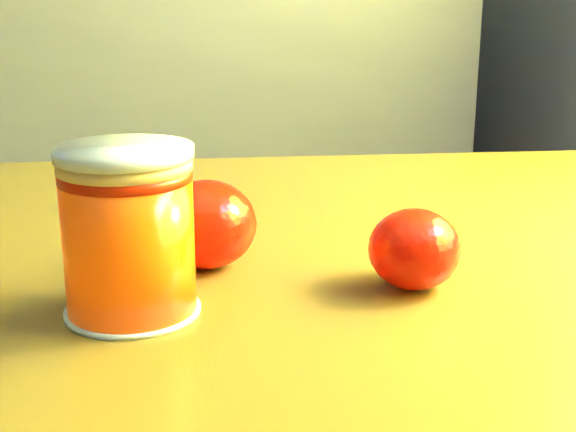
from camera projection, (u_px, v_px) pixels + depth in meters
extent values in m
cube|color=brown|center=(272.00, 276.00, 0.60)|extent=(1.04, 0.81, 0.04)
cylinder|color=#FF4805|center=(129.00, 243.00, 0.47)|extent=(0.08, 0.08, 0.09)
cylinder|color=#EBB560|center=(125.00, 164.00, 0.46)|extent=(0.08, 0.08, 0.01)
cylinder|color=silver|center=(124.00, 154.00, 0.46)|extent=(0.08, 0.08, 0.01)
ellipsoid|color=red|center=(414.00, 249.00, 0.52)|extent=(0.07, 0.07, 0.05)
ellipsoid|color=red|center=(206.00, 224.00, 0.55)|extent=(0.07, 0.07, 0.06)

